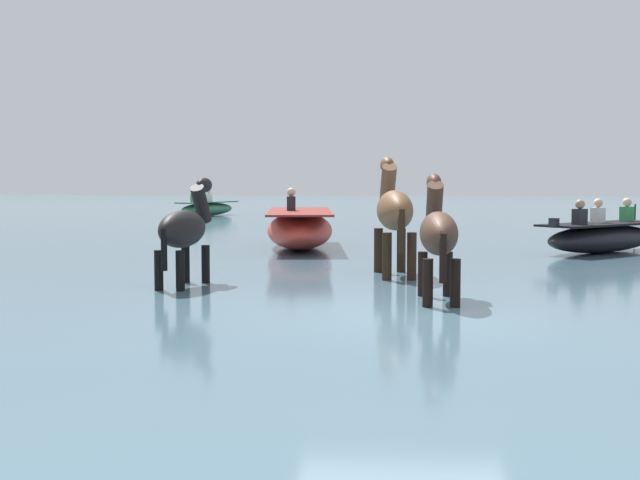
{
  "coord_description": "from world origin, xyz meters",
  "views": [
    {
      "loc": [
        -0.11,
        -9.58,
        1.85
      ],
      "look_at": [
        -1.27,
        3.89,
        0.83
      ],
      "focal_mm": 48.19,
      "sensor_mm": 36.0,
      "label": 1
    }
  ],
  "objects": [
    {
      "name": "ground_plane",
      "position": [
        0.0,
        0.0,
        0.0
      ],
      "size": [
        120.0,
        120.0,
        0.0
      ],
      "primitive_type": "plane",
      "color": "#84755B"
    },
    {
      "name": "water_surface",
      "position": [
        0.0,
        10.0,
        0.16
      ],
      "size": [
        90.0,
        90.0,
        0.33
      ],
      "primitive_type": "cube",
      "color": "#476675",
      "rests_on": "ground"
    },
    {
      "name": "horse_lead_bay",
      "position": [
        -0.11,
        3.46,
        1.27
      ],
      "size": [
        0.72,
        1.99,
        2.15
      ],
      "color": "brown",
      "rests_on": "ground"
    },
    {
      "name": "horse_trailing_black",
      "position": [
        -2.97,
        1.96,
        1.08
      ],
      "size": [
        0.64,
        1.68,
        1.82
      ],
      "color": "black",
      "rests_on": "ground"
    },
    {
      "name": "horse_flank_dark_bay",
      "position": [
        0.42,
        0.85,
        1.11
      ],
      "size": [
        0.49,
        1.71,
        1.87
      ],
      "color": "#382319",
      "rests_on": "ground"
    },
    {
      "name": "boat_near_starboard",
      "position": [
        -2.08,
        8.26,
        0.72
      ],
      "size": [
        1.79,
        4.27,
        1.26
      ],
      "color": "#BC382D",
      "rests_on": "water_surface"
    },
    {
      "name": "boat_far_offshore",
      "position": [
        -7.14,
        22.31,
        0.61
      ],
      "size": [
        2.04,
        3.05,
        1.01
      ],
      "color": "#337556",
      "rests_on": "water_surface"
    },
    {
      "name": "boat_mid_channel",
      "position": [
        3.99,
        7.72,
        0.64
      ],
      "size": [
        3.0,
        2.83,
        1.07
      ],
      "color": "black",
      "rests_on": "water_surface"
    },
    {
      "name": "channel_buoy",
      "position": [
        6.18,
        13.47,
        0.5
      ],
      "size": [
        0.34,
        0.34,
        0.77
      ],
      "color": "silver",
      "rests_on": "water_surface"
    }
  ]
}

